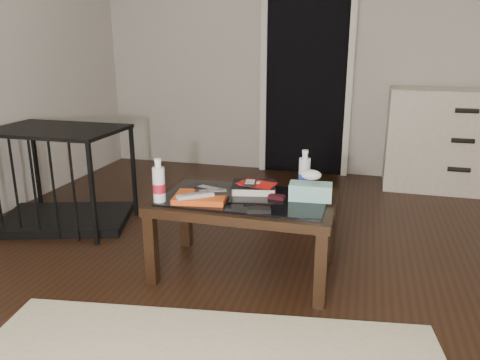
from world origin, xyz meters
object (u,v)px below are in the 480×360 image
object	(u,v)px
water_bottle_left	(159,180)
textbook	(254,188)
water_bottle_right	(304,170)
pet_crate	(63,193)
coffee_table	(245,208)
tissue_box	(310,192)
dresser	(457,141)

from	to	relation	value
water_bottle_left	textbook	bearing A→B (deg)	33.88
water_bottle_left	water_bottle_right	size ratio (longest dim) A/B	1.00
pet_crate	textbook	xyz separation A→B (m)	(1.50, -0.28, 0.25)
coffee_table	textbook	bearing A→B (deg)	76.04
water_bottle_left	tissue_box	size ratio (longest dim) A/B	1.03
coffee_table	water_bottle_right	xyz separation A→B (m)	(0.30, 0.21, 0.18)
pet_crate	tissue_box	bearing A→B (deg)	-27.86
pet_crate	water_bottle_left	world-z (taller)	pet_crate
dresser	tissue_box	xyz separation A→B (m)	(-1.06, -2.00, 0.06)
water_bottle_left	water_bottle_right	xyz separation A→B (m)	(0.73, 0.41, 0.00)
coffee_table	textbook	distance (m)	0.14
textbook	water_bottle_right	size ratio (longest dim) A/B	1.05
pet_crate	water_bottle_right	distance (m)	1.82
coffee_table	water_bottle_left	bearing A→B (deg)	-155.44
water_bottle_left	water_bottle_right	bearing A→B (deg)	29.21
textbook	tissue_box	bearing A→B (deg)	-21.13
pet_crate	tissue_box	world-z (taller)	pet_crate
coffee_table	water_bottle_left	distance (m)	0.50
water_bottle_left	dresser	bearing A→B (deg)	50.56
dresser	textbook	bearing A→B (deg)	-125.11
textbook	water_bottle_left	distance (m)	0.55
dresser	water_bottle_left	world-z (taller)	dresser
dresser	water_bottle_left	bearing A→B (deg)	-128.87
water_bottle_right	dresser	bearing A→B (deg)	58.68
pet_crate	textbook	world-z (taller)	pet_crate
textbook	tissue_box	world-z (taller)	tissue_box
coffee_table	tissue_box	xyz separation A→B (m)	(0.36, 0.05, 0.11)
water_bottle_left	tissue_box	distance (m)	0.83
pet_crate	coffee_table	bearing A→B (deg)	-32.23
pet_crate	water_bottle_right	size ratio (longest dim) A/B	4.36
dresser	textbook	size ratio (longest dim) A/B	4.82
textbook	coffee_table	bearing A→B (deg)	-115.03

